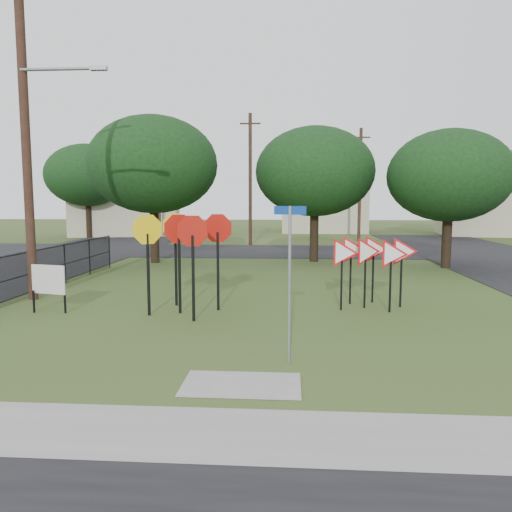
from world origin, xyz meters
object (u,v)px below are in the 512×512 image
Objects in this scene: stop_sign_cluster at (183,240)px; yield_sign_cluster at (371,254)px; street_name_sign at (290,274)px; info_board at (48,281)px.

stop_sign_cluster is 5.41m from yield_sign_cluster.
street_name_sign reaches higher than yield_sign_cluster.
yield_sign_cluster is at bearing 11.77° from stop_sign_cluster.
stop_sign_cluster is at bearing 125.40° from street_name_sign.
stop_sign_cluster is 2.06× the size of info_board.
stop_sign_cluster is at bearing 4.43° from info_board.
info_board is (-8.99, -1.39, -0.66)m from yield_sign_cluster.
street_name_sign is at bearing -113.99° from yield_sign_cluster.
yield_sign_cluster is at bearing 66.01° from street_name_sign.
street_name_sign reaches higher than info_board.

